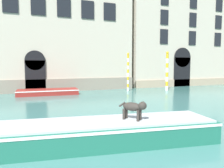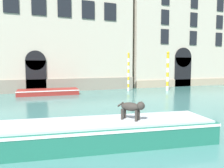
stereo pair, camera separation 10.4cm
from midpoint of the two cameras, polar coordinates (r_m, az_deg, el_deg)
palazzo_right at (r=29.49m, az=16.64°, el=11.79°), size 14.35×6.13×12.05m
boat_foreground at (r=6.91m, az=-7.50°, el=-12.59°), size 8.60×2.88×0.74m
dog_on_deck at (r=6.93m, az=5.76°, el=-6.05°), size 0.67×0.78×0.63m
boat_moored_near_palazzo at (r=18.80m, az=-16.13°, el=-1.95°), size 4.93×2.03×0.45m
mooring_pole_0 at (r=21.40m, az=14.47°, el=3.34°), size 0.25×0.25×3.71m
mooring_pole_1 at (r=20.44m, az=4.47°, el=3.19°), size 0.19×0.19×3.57m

